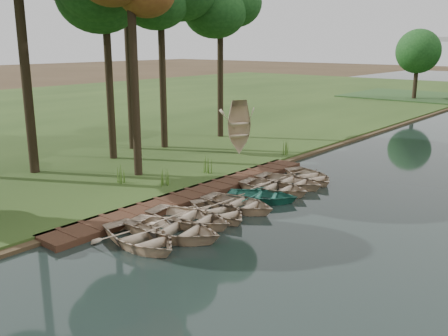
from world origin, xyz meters
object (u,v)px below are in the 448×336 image
Objects in this scene: rowboat_0 at (140,235)px; rowboat_2 at (189,216)px; boardwalk at (197,194)px; rowboat_1 at (174,227)px; stored_rowboat at (238,148)px.

rowboat_2 is at bearing 10.09° from rowboat_0.
rowboat_2 is (-0.10, 2.64, 0.00)m from rowboat_0.
rowboat_1 reaches higher than boardwalk.
rowboat_0 is at bearing 172.98° from rowboat_2.
rowboat_0 is at bearing -128.58° from stored_rowboat.
stored_rowboat reaches higher than rowboat_0.
rowboat_1 is 1.15× the size of stored_rowboat.
rowboat_1 reaches higher than rowboat_2.
boardwalk is at bearing 21.16° from rowboat_1.
rowboat_1 is (0.38, 1.30, 0.02)m from rowboat_0.
boardwalk is 4.26× the size of rowboat_0.
rowboat_1 is (2.88, -4.37, 0.31)m from boardwalk.
boardwalk is at bearing 29.33° from rowboat_2.
rowboat_2 is 1.10× the size of stored_rowboat.
stored_rowboat is at bearing 15.83° from rowboat_1.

